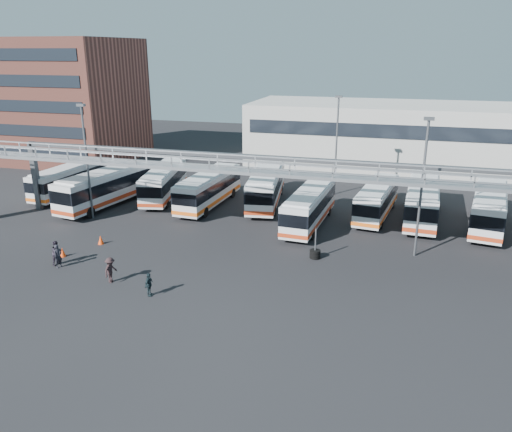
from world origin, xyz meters
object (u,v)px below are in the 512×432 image
(bus_3, at_px, (209,188))
(pedestrian_d, at_px, (149,285))
(tire_stack, at_px, (315,253))
(bus_0, at_px, (70,179))
(bus_6, at_px, (377,199))
(pedestrian_b, at_px, (57,253))
(bus_2, at_px, (164,181))
(cone_right, at_px, (101,240))
(bus_8, at_px, (489,208))
(bus_1, at_px, (106,186))
(cone_left, at_px, (63,252))
(pedestrian_a, at_px, (58,256))
(light_pole_back, at_px, (337,140))
(bus_5, at_px, (309,206))
(light_pole_mid, at_px, (422,181))
(pedestrian_c, at_px, (111,270))
(bus_7, at_px, (423,199))
(bus_4, at_px, (266,186))
(light_pole_left, at_px, (86,156))

(bus_3, bearing_deg, pedestrian_d, -77.19)
(tire_stack, bearing_deg, bus_0, 160.87)
(tire_stack, bearing_deg, bus_6, 71.51)
(pedestrian_b, height_order, tire_stack, tire_stack)
(bus_2, bearing_deg, bus_3, -24.25)
(bus_6, height_order, cone_right, bus_6)
(bus_8, bearing_deg, bus_1, -165.00)
(bus_6, bearing_deg, pedestrian_b, -133.42)
(bus_6, relative_size, cone_left, 14.57)
(pedestrian_a, bearing_deg, cone_left, 44.77)
(light_pole_back, distance_m, bus_3, 14.06)
(bus_6, relative_size, pedestrian_a, 6.04)
(light_pole_back, height_order, bus_0, light_pole_back)
(bus_8, bearing_deg, bus_5, -156.87)
(bus_6, distance_m, cone_right, 24.26)
(pedestrian_d, xyz_separation_m, cone_right, (-7.80, 6.81, -0.40))
(light_pole_mid, height_order, pedestrian_c, light_pole_mid)
(light_pole_back, height_order, bus_6, light_pole_back)
(light_pole_mid, xyz_separation_m, bus_5, (-8.79, 4.51, -3.97))
(bus_0, bearing_deg, bus_5, -2.64)
(tire_stack, bearing_deg, bus_2, 147.52)
(light_pole_mid, relative_size, bus_6, 0.99)
(bus_7, height_order, pedestrian_b, bus_7)
(bus_1, distance_m, bus_5, 20.02)
(bus_5, relative_size, bus_6, 1.03)
(bus_4, height_order, pedestrian_a, bus_4)
(light_pole_left, height_order, pedestrian_a, light_pole_left)
(bus_2, height_order, tire_stack, bus_2)
(bus_3, distance_m, cone_right, 12.78)
(bus_8, height_order, pedestrian_d, bus_8)
(bus_5, bearing_deg, bus_1, -177.07)
(light_pole_mid, distance_m, cone_left, 26.65)
(bus_7, relative_size, pedestrian_a, 6.75)
(bus_6, bearing_deg, pedestrian_c, -123.04)
(bus_7, bearing_deg, cone_left, -144.72)
(pedestrian_c, distance_m, cone_right, 7.34)
(bus_0, height_order, cone_right, bus_0)
(light_pole_back, height_order, bus_3, light_pole_back)
(pedestrian_b, relative_size, cone_right, 2.51)
(bus_5, bearing_deg, pedestrian_b, -136.23)
(light_pole_mid, height_order, light_pole_back, same)
(bus_0, bearing_deg, bus_6, 5.86)
(bus_4, bearing_deg, pedestrian_a, -126.76)
(light_pole_mid, xyz_separation_m, bus_3, (-19.20, 7.46, -3.92))
(light_pole_left, bearing_deg, bus_3, 36.31)
(bus_2, height_order, bus_3, bus_3)
(pedestrian_a, height_order, tire_stack, tire_stack)
(bus_5, bearing_deg, pedestrian_c, -121.84)
(bus_3, xyz_separation_m, pedestrian_d, (3.27, -18.67, -1.05))
(pedestrian_b, distance_m, cone_left, 1.53)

